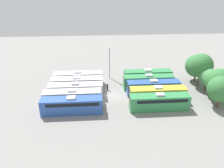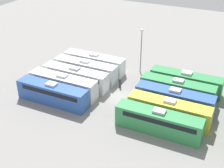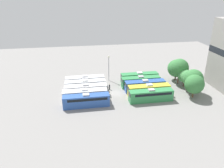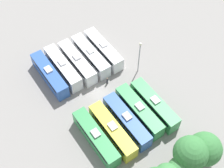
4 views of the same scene
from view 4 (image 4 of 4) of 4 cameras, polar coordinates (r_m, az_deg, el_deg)
ground_plane at (r=60.42m, az=-2.23°, el=-1.86°), size 114.07×114.07×0.00m
bus_0 at (r=65.59m, az=-1.57°, el=6.34°), size 2.48×11.47×3.41m
bus_1 at (r=64.54m, az=-3.93°, el=5.21°), size 2.48×11.47×3.41m
bus_2 at (r=63.61m, az=-6.37°, el=4.01°), size 2.48×11.47×3.41m
bus_3 at (r=63.06m, az=-8.95°, el=3.01°), size 2.48×11.47×3.41m
bus_4 at (r=62.34m, az=-11.33°, el=1.69°), size 2.48×11.47×3.41m
bus_5 at (r=57.51m, az=7.77°, el=-3.80°), size 2.48×11.47×3.41m
bus_6 at (r=56.48m, az=5.00°, el=-4.97°), size 2.48×11.47×3.41m
bus_7 at (r=55.28m, az=2.73°, el=-6.77°), size 2.48×11.47×3.41m
bus_8 at (r=54.28m, az=0.12°, el=-8.52°), size 2.48×11.47×3.41m
bus_9 at (r=53.73m, az=-2.93°, el=-9.77°), size 2.48×11.47×3.41m
worker_person at (r=61.28m, az=-0.87°, el=0.58°), size 0.36×0.36×1.73m
light_pole at (r=59.98m, az=5.06°, el=5.72°), size 0.60×0.60×8.13m
tree_0 at (r=52.31m, az=16.56°, el=-11.33°), size 5.56×5.56×6.73m
tree_1 at (r=50.11m, az=14.19°, el=-12.15°), size 5.48×5.48×7.87m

